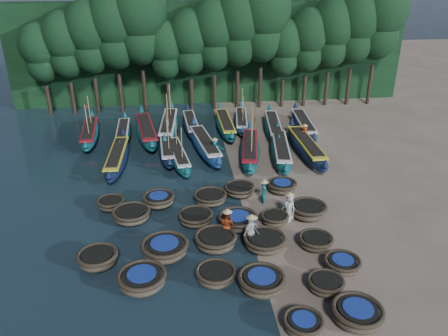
{
  "coord_description": "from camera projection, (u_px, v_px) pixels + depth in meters",
  "views": [
    {
      "loc": [
        -3.63,
        -22.52,
        13.33
      ],
      "look_at": [
        -0.82,
        2.99,
        1.3
      ],
      "focal_mm": 35.0,
      "sensor_mm": 36.0,
      "label": 1
    }
  ],
  "objects": [
    {
      "name": "fisherman_2",
      "position": [
        227.0,
        224.0,
        22.99
      ],
      "size": [
        1.04,
        1.04,
        1.91
      ],
      "rotation": [
        0.0,
        0.0,
        2.35
      ],
      "color": "#B34117",
      "rests_on": "ground"
    },
    {
      "name": "long_boat_3",
      "position": [
        167.0,
        148.0,
        33.54
      ],
      "size": [
        1.77,
        7.69,
        3.27
      ],
      "rotation": [
        0.0,
        0.0,
        0.06
      ],
      "color": "#0F1B37",
      "rests_on": "ground"
    },
    {
      "name": "long_boat_11",
      "position": [
        146.0,
        131.0,
        36.65
      ],
      "size": [
        2.92,
        9.0,
        1.6
      ],
      "rotation": [
        0.0,
        0.0,
        0.15
      ],
      "color": "#0D434C",
      "rests_on": "ground"
    },
    {
      "name": "long_boat_6",
      "position": [
        250.0,
        150.0,
        33.0
      ],
      "size": [
        2.87,
        8.5,
        3.66
      ],
      "rotation": [
        0.0,
        0.0,
        -0.17
      ],
      "color": "#0D434C",
      "rests_on": "ground"
    },
    {
      "name": "coracle_8",
      "position": [
        326.0,
        284.0,
        19.49
      ],
      "size": [
        1.89,
        1.89,
        0.64
      ],
      "rotation": [
        0.0,
        0.0,
        -0.25
      ],
      "color": "brown",
      "rests_on": "ground"
    },
    {
      "name": "long_boat_7",
      "position": [
        281.0,
        150.0,
        32.95
      ],
      "size": [
        2.71,
        8.41,
        1.5
      ],
      "rotation": [
        0.0,
        0.0,
        -0.15
      ],
      "color": "#0D434C",
      "rests_on": "ground"
    },
    {
      "name": "coracle_5",
      "position": [
        142.0,
        279.0,
        19.64
      ],
      "size": [
        2.27,
        2.27,
        0.79
      ],
      "rotation": [
        0.0,
        0.0,
        -0.04
      ],
      "color": "brown",
      "rests_on": "ground"
    },
    {
      "name": "long_boat_4",
      "position": [
        178.0,
        156.0,
        32.17
      ],
      "size": [
        2.41,
        7.43,
        3.19
      ],
      "rotation": [
        0.0,
        0.0,
        0.15
      ],
      "color": "#0D434C",
      "rests_on": "ground"
    },
    {
      "name": "foliage_wall",
      "position": [
        210.0,
        52.0,
        45.31
      ],
      "size": [
        40.0,
        3.0,
        10.0
      ],
      "primitive_type": "cube",
      "color": "black",
      "rests_on": "ground"
    },
    {
      "name": "coracle_7",
      "position": [
        262.0,
        281.0,
        19.51
      ],
      "size": [
        2.46,
        2.46,
        0.78
      ],
      "rotation": [
        0.0,
        0.0,
        -0.27
      ],
      "color": "brown",
      "rests_on": "ground"
    },
    {
      "name": "tree_8",
      "position": [
        238.0,
        26.0,
        41.13
      ],
      "size": [
        4.92,
        4.92,
        11.6
      ],
      "color": "black",
      "rests_on": "ground"
    },
    {
      "name": "long_boat_8",
      "position": [
        306.0,
        147.0,
        33.45
      ],
      "size": [
        1.73,
        9.08,
        1.6
      ],
      "rotation": [
        0.0,
        0.0,
        0.02
      ],
      "color": "#0F1B37",
      "rests_on": "ground"
    },
    {
      "name": "fisherman_4",
      "position": [
        251.0,
        230.0,
        22.35
      ],
      "size": [
        1.09,
        1.0,
        1.99
      ],
      "rotation": [
        0.0,
        0.0,
        3.82
      ],
      "color": "silver",
      "rests_on": "ground"
    },
    {
      "name": "tree_5",
      "position": [
        166.0,
        50.0,
        41.3
      ],
      "size": [
        3.68,
        3.68,
        8.68
      ],
      "color": "black",
      "rests_on": "ground"
    },
    {
      "name": "coracle_16",
      "position": [
        196.0,
        217.0,
        24.54
      ],
      "size": [
        1.99,
        1.99,
        0.69
      ],
      "rotation": [
        0.0,
        0.0,
        0.04
      ],
      "color": "brown",
      "rests_on": "ground"
    },
    {
      "name": "coracle_14",
      "position": [
        316.0,
        241.0,
        22.48
      ],
      "size": [
        1.82,
        1.82,
        0.65
      ],
      "rotation": [
        0.0,
        0.0,
        -0.02
      ],
      "color": "brown",
      "rests_on": "ground"
    },
    {
      "name": "coracle_18",
      "position": [
        275.0,
        218.0,
        24.5
      ],
      "size": [
        1.85,
        1.85,
        0.64
      ],
      "rotation": [
        0.0,
        0.0,
        -0.32
      ],
      "color": "brown",
      "rests_on": "ground"
    },
    {
      "name": "tree_6",
      "position": [
        190.0,
        42.0,
        41.24
      ],
      "size": [
        4.09,
        4.09,
        9.65
      ],
      "color": "black",
      "rests_on": "ground"
    },
    {
      "name": "fisherman_0",
      "position": [
        289.0,
        206.0,
        24.64
      ],
      "size": [
        0.94,
        0.99,
        1.9
      ],
      "rotation": [
        0.0,
        0.0,
        5.4
      ],
      "color": "silver",
      "rests_on": "ground"
    },
    {
      "name": "coracle_23",
      "position": [
        240.0,
        189.0,
        27.57
      ],
      "size": [
        1.99,
        1.99,
        0.7
      ],
      "rotation": [
        0.0,
        0.0,
        -0.11
      ],
      "color": "brown",
      "rests_on": "ground"
    },
    {
      "name": "tree_0",
      "position": [
        40.0,
        52.0,
        40.16
      ],
      "size": [
        3.68,
        3.68,
        8.68
      ],
      "color": "black",
      "rests_on": "ground"
    },
    {
      "name": "ground",
      "position": [
        243.0,
        208.0,
        26.28
      ],
      "size": [
        120.0,
        120.0,
        0.0
      ],
      "primitive_type": "plane",
      "color": "gray",
      "rests_on": "ground"
    },
    {
      "name": "coracle_12",
      "position": [
        216.0,
        240.0,
        22.38
      ],
      "size": [
        2.22,
        2.22,
        0.81
      ],
      "rotation": [
        0.0,
        0.0,
        -0.07
      ],
      "color": "brown",
      "rests_on": "ground"
    },
    {
      "name": "coracle_17",
      "position": [
        238.0,
        220.0,
        24.2
      ],
      "size": [
        2.65,
        2.65,
        0.75
      ],
      "rotation": [
        0.0,
        0.0,
        -0.34
      ],
      "color": "brown",
      "rests_on": "ground"
    },
    {
      "name": "long_boat_14",
      "position": [
        225.0,
        124.0,
        38.26
      ],
      "size": [
        1.62,
        8.37,
        1.47
      ],
      "rotation": [
        0.0,
        0.0,
        0.02
      ],
      "color": "#0D434C",
      "rests_on": "ground"
    },
    {
      "name": "long_boat_10",
      "position": [
        123.0,
        133.0,
        36.5
      ],
      "size": [
        1.59,
        7.42,
        1.31
      ],
      "rotation": [
        0.0,
        0.0,
        0.04
      ],
      "color": "#0D434C",
      "rests_on": "ground"
    },
    {
      "name": "tree_9",
      "position": [
        262.0,
        18.0,
        41.07
      ],
      "size": [
        5.34,
        5.34,
        12.58
      ],
      "color": "black",
      "rests_on": "ground"
    },
    {
      "name": "coracle_21",
      "position": [
        159.0,
        200.0,
        26.35
      ],
      "size": [
        1.97,
        1.97,
        0.73
      ],
      "rotation": [
        0.0,
        0.0,
        0.08
      ],
      "color": "brown",
      "rests_on": "ground"
    },
    {
      "name": "coracle_13",
      "position": [
        265.0,
        241.0,
        22.38
      ],
      "size": [
        2.33,
        2.33,
        0.73
      ],
      "rotation": [
        0.0,
        0.0,
        -0.14
      ],
      "color": "brown",
      "rests_on": "ground"
    },
    {
      "name": "tree_4",
      "position": [
        139.0,
        20.0,
        39.93
      ],
      "size": [
        5.34,
        5.34,
        12.58
      ],
      "color": "black",
      "rests_on": "ground"
    },
    {
      "name": "coracle_24",
      "position": [
        282.0,
        186.0,
        27.96
      ],
      "size": [
        2.07,
        2.07,
        0.71
      ],
      "rotation": [
        0.0,
        0.0,
        0.17
      ],
      "color": "brown",
      "rests_on": "ground"
    },
    {
      "name": "long_boat_5",
      "position": [
        205.0,
        145.0,
        33.86
      ],
      "size": [
        2.87,
        8.67,
        1.54
      ],
      "rotation": [
        0.0,
        0.0,
        0.16
      ],
      "color": "navy",
      "rests_on": "ground"
    },
    {
      "name": "fisherman_3",
      "position": [
        252.0,
        229.0,
        22.63
      ],
      "size": [
        1.19,
        1.13,
        1.82
      ],
      "rotation": [
        0.0,
        0.0,
        2.46
      ],
      "color": "black",
      "rests_on": "ground"
    },
    {
      "name": "tree_3",
      "position": [
        114.0,
        28.0,
        39.99
      ],
      "size": [
        4.92,
        4.92,
        11.6
      ],
      "color": "black",
      "rests_on": "ground"
    },
    {
      "name": "coracle_3",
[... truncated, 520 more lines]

